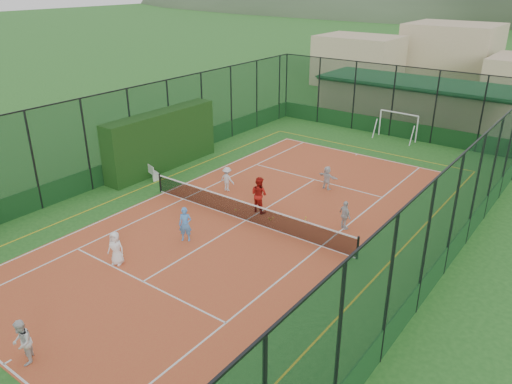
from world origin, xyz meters
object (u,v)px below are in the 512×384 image
Objects in this scene: futsal_goal_far at (398,126)px; coach at (259,194)px; child_near_mid at (185,224)px; white_bench at (150,170)px; child_far_back at (327,178)px; child_near_left at (116,248)px; child_far_right at (345,215)px; child_far_left at (227,179)px; clubhouse at (416,101)px; child_near_right at (22,342)px.

futsal_goal_far reaches higher than coach.
futsal_goal_far is 1.84× the size of child_near_mid.
futsal_goal_far is at bearing -87.29° from coach.
child_far_back is at bearing 44.06° from white_bench.
child_far_right is at bearing 34.76° from child_near_left.
child_far_left is (4.81, 1.14, 0.22)m from white_bench.
child_far_right is (4.13, -19.95, -0.88)m from clubhouse.
child_far_right is at bearing 12.99° from child_near_mid.
child_near_left is 0.91× the size of child_near_mid.
child_near_right is (1.40, -8.34, -0.04)m from child_near_mid.
child_near_mid is 8.46m from child_near_right.
child_near_mid is 1.14× the size of child_far_right.
child_near_mid is 1.05× the size of child_near_right.
child_far_back is (9.00, 4.53, 0.20)m from white_bench.
clubhouse reaches higher than coach.
futsal_goal_far is at bearing 78.55° from white_bench.
child_near_mid is at bearing -14.02° from white_bench.
child_far_right is at bearing -73.73° from futsal_goal_far.
clubhouse is 5.45m from futsal_goal_far.
child_near_mid is 8.97m from child_far_back.
futsal_goal_far is 14.98m from child_far_right.
child_far_back reaches higher than white_bench.
child_far_back is at bearing -141.88° from child_far_left.
child_near_right is 12.62m from coach.
coach is (0.84, 4.27, 0.12)m from child_near_mid.
child_near_left is at bearing 149.94° from child_near_right.
child_near_mid is at bearing -92.14° from clubhouse.
white_bench is (-7.80, -20.89, -1.12)m from clubhouse.
coach is at bearing 81.80° from child_far_back.
child_near_left is at bearing -93.67° from clubhouse.
clubhouse is 33.42m from child_near_right.
child_near_left reaches higher than child_far_back.
child_near_mid is at bearing -91.69° from futsal_goal_far.
child_near_left is 1.04× the size of child_far_right.
child_near_mid is at bearing 54.91° from child_near_left.
child_near_left is 1.07× the size of child_far_left.
futsal_goal_far reaches higher than white_bench.
child_far_left is at bearing -98.62° from clubhouse.
white_bench is at bearing 116.36° from child_near_mid.
white_bench is 1.18× the size of child_far_right.
child_near_left is (6.00, -7.24, 0.27)m from white_bench.
child_near_mid is 7.20m from child_far_right.
clubhouse reaches higher than child_far_right.
child_near_left reaches higher than child_far_right.
child_far_right is (3.41, -14.59, -0.23)m from futsal_goal_far.
child_far_right is at bearing 111.47° from child_near_right.
futsal_goal_far reaches higher than child_far_right.
child_near_right is at bearing -39.28° from white_bench.
clubhouse is at bearing 86.84° from white_bench.
clubhouse is 19.99m from child_far_left.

